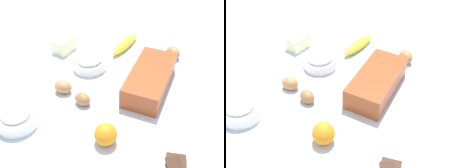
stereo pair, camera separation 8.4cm
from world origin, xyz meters
TOP-DOWN VIEW (x-y plane):
  - ground_plane at (0.00, 0.00)m, footprint 2.40×2.40m
  - loaf_pan at (-0.07, 0.12)m, footprint 0.29×0.14m
  - flour_bowl at (0.24, -0.23)m, footprint 0.13×0.13m
  - sugar_bowl at (-0.11, -0.13)m, footprint 0.13×0.13m
  - banana at (-0.29, -0.05)m, footprint 0.20×0.08m
  - orange_fruit at (0.21, 0.06)m, footprint 0.07×0.07m
  - butter_block at (-0.18, -0.28)m, footprint 0.10×0.08m
  - egg_near_butter at (0.06, -0.17)m, footprint 0.05×0.07m
  - egg_beside_bowl at (0.09, -0.07)m, footprint 0.06×0.07m
  - egg_loose at (-0.29, 0.16)m, footprint 0.08×0.08m

SIDE VIEW (x-z plane):
  - ground_plane at x=0.00m, z-range -0.02..0.00m
  - banana at x=-0.29m, z-range 0.00..0.04m
  - egg_beside_bowl at x=0.09m, z-range 0.00..0.04m
  - egg_near_butter at x=0.06m, z-range 0.00..0.05m
  - egg_loose at x=-0.29m, z-range 0.00..0.05m
  - flour_bowl at x=0.24m, z-range 0.00..0.06m
  - sugar_bowl at x=-0.11m, z-range 0.00..0.06m
  - butter_block at x=-0.18m, z-range 0.00..0.06m
  - orange_fruit at x=0.21m, z-range 0.00..0.07m
  - loaf_pan at x=-0.07m, z-range 0.00..0.08m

